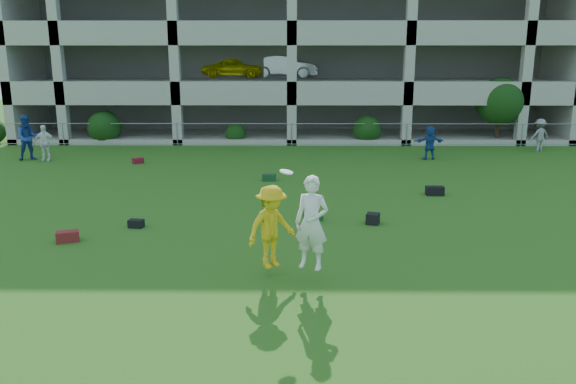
{
  "coord_description": "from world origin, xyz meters",
  "views": [
    {
      "loc": [
        0.06,
        -10.18,
        4.62
      ],
      "look_at": [
        -0.05,
        3.0,
        1.4
      ],
      "focal_mm": 35.0,
      "sensor_mm": 36.0,
      "label": 1
    }
  ],
  "objects_px": {
    "bystander_d": "(430,143)",
    "crate_d": "(373,219)",
    "bystander_b": "(44,143)",
    "bystander_a": "(28,138)",
    "bystander_f": "(539,135)",
    "frisbee_contest": "(284,226)",
    "parking_garage": "(292,33)"
  },
  "relations": [
    {
      "from": "bystander_d",
      "to": "crate_d",
      "type": "distance_m",
      "value": 10.86
    },
    {
      "from": "bystander_b",
      "to": "crate_d",
      "type": "relative_size",
      "value": 4.63
    },
    {
      "from": "bystander_a",
      "to": "bystander_f",
      "type": "height_order",
      "value": "bystander_a"
    },
    {
      "from": "frisbee_contest",
      "to": "parking_garage",
      "type": "height_order",
      "value": "parking_garage"
    },
    {
      "from": "bystander_a",
      "to": "bystander_b",
      "type": "xyz_separation_m",
      "value": [
        0.81,
        -0.21,
        -0.2
      ]
    },
    {
      "from": "bystander_b",
      "to": "bystander_d",
      "type": "relative_size",
      "value": 1.06
    },
    {
      "from": "frisbee_contest",
      "to": "parking_garage",
      "type": "distance_m",
      "value": 27.14
    },
    {
      "from": "frisbee_contest",
      "to": "bystander_d",
      "type": "bearing_deg",
      "value": 65.56
    },
    {
      "from": "parking_garage",
      "to": "bystander_d",
      "type": "bearing_deg",
      "value": -63.59
    },
    {
      "from": "bystander_f",
      "to": "crate_d",
      "type": "bearing_deg",
      "value": 34.84
    },
    {
      "from": "bystander_a",
      "to": "parking_garage",
      "type": "distance_m",
      "value": 18.24
    },
    {
      "from": "bystander_d",
      "to": "bystander_f",
      "type": "height_order",
      "value": "bystander_f"
    },
    {
      "from": "bystander_d",
      "to": "frisbee_contest",
      "type": "height_order",
      "value": "frisbee_contest"
    },
    {
      "from": "bystander_a",
      "to": "crate_d",
      "type": "distance_m",
      "value": 17.23
    },
    {
      "from": "bystander_a",
      "to": "bystander_d",
      "type": "relative_size",
      "value": 1.33
    },
    {
      "from": "bystander_f",
      "to": "frisbee_contest",
      "type": "bearing_deg",
      "value": 36.43
    },
    {
      "from": "bystander_b",
      "to": "frisbee_contest",
      "type": "bearing_deg",
      "value": -57.43
    },
    {
      "from": "parking_garage",
      "to": "crate_d",
      "type": "bearing_deg",
      "value": -84.16
    },
    {
      "from": "bystander_b",
      "to": "parking_garage",
      "type": "xyz_separation_m",
      "value": [
        11.03,
        13.16,
        5.2
      ]
    },
    {
      "from": "bystander_f",
      "to": "crate_d",
      "type": "relative_size",
      "value": 4.55
    },
    {
      "from": "bystander_a",
      "to": "frisbee_contest",
      "type": "relative_size",
      "value": 0.92
    },
    {
      "from": "bystander_d",
      "to": "bystander_a",
      "type": "bearing_deg",
      "value": -5.7
    },
    {
      "from": "bystander_f",
      "to": "crate_d",
      "type": "distance_m",
      "value": 15.86
    },
    {
      "from": "bystander_b",
      "to": "bystander_f",
      "type": "relative_size",
      "value": 1.02
    },
    {
      "from": "bystander_d",
      "to": "bystander_f",
      "type": "relative_size",
      "value": 0.96
    },
    {
      "from": "bystander_f",
      "to": "bystander_b",
      "type": "bearing_deg",
      "value": -9.66
    },
    {
      "from": "bystander_d",
      "to": "crate_d",
      "type": "height_order",
      "value": "bystander_d"
    },
    {
      "from": "crate_d",
      "to": "parking_garage",
      "type": "relative_size",
      "value": 0.01
    },
    {
      "from": "frisbee_contest",
      "to": "parking_garage",
      "type": "relative_size",
      "value": 0.07
    },
    {
      "from": "crate_d",
      "to": "bystander_b",
      "type": "bearing_deg",
      "value": 144.38
    },
    {
      "from": "bystander_f",
      "to": "frisbee_contest",
      "type": "xyz_separation_m",
      "value": [
        -12.32,
        -16.37,
        0.37
      ]
    },
    {
      "from": "parking_garage",
      "to": "bystander_a",
      "type": "bearing_deg",
      "value": -132.42
    }
  ]
}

